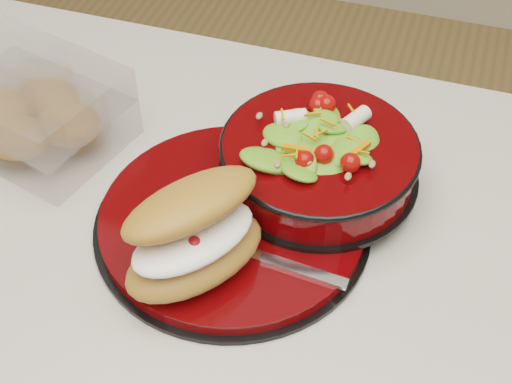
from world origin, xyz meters
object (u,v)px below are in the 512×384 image
(pastry_box, at_px, (30,108))
(dinner_plate, at_px, (233,220))
(salad_bowl, at_px, (319,153))
(croissant, at_px, (196,235))
(fork, at_px, (261,257))

(pastry_box, bearing_deg, dinner_plate, 1.17)
(dinner_plate, bearing_deg, salad_bowl, 49.55)
(dinner_plate, relative_size, croissant, 1.63)
(pastry_box, bearing_deg, fork, -4.65)
(croissant, distance_m, fork, 0.08)
(dinner_plate, relative_size, salad_bowl, 1.34)
(croissant, xyz_separation_m, fork, (0.06, 0.03, -0.04))
(dinner_plate, distance_m, fork, 0.07)
(salad_bowl, xyz_separation_m, croissant, (-0.08, -0.16, 0.01))
(dinner_plate, xyz_separation_m, pastry_box, (-0.28, 0.07, 0.03))
(salad_bowl, xyz_separation_m, pastry_box, (-0.35, -0.02, -0.01))
(croissant, bearing_deg, pastry_box, 97.61)
(dinner_plate, bearing_deg, croissant, -98.24)
(dinner_plate, distance_m, croissant, 0.09)
(fork, height_order, pastry_box, pastry_box)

